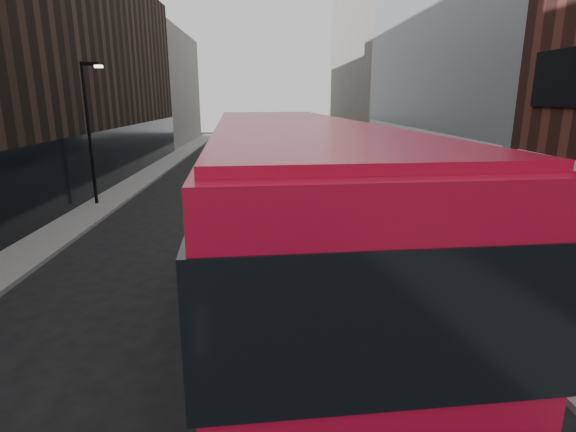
{
  "coord_description": "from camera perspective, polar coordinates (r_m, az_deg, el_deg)",
  "views": [
    {
      "loc": [
        0.58,
        -5.21,
        5.45
      ],
      "look_at": [
        1.11,
        5.98,
        2.5
      ],
      "focal_mm": 28.0,
      "sensor_mm": 36.0,
      "label": 1
    }
  ],
  "objects": [
    {
      "name": "sidewalk_left",
      "position": [
        31.86,
        -18.34,
        4.29
      ],
      "size": [
        2.0,
        80.0,
        0.15
      ],
      "primitive_type": "cube",
      "color": "slate",
      "rests_on": "ground"
    },
    {
      "name": "building_left_mid",
      "position": [
        37.25,
        -22.54,
        16.06
      ],
      "size": [
        5.0,
        24.0,
        14.0
      ],
      "primitive_type": "cube",
      "color": "black",
      "rests_on": "ground"
    },
    {
      "name": "car_b",
      "position": [
        31.2,
        0.48,
        5.85
      ],
      "size": [
        1.41,
        3.82,
        1.25
      ],
      "primitive_type": "imported",
      "rotation": [
        0.0,
        0.0,
        0.02
      ],
      "color": "gray",
      "rests_on": "ground"
    },
    {
      "name": "sidewalk_right",
      "position": [
        31.45,
        10.08,
        4.68
      ],
      "size": [
        3.0,
        80.0,
        0.15
      ],
      "primitive_type": "cube",
      "color": "slate",
      "rests_on": "ground"
    },
    {
      "name": "grey_bus",
      "position": [
        49.0,
        0.79,
        10.38
      ],
      "size": [
        3.2,
        10.07,
        3.21
      ],
      "rotation": [
        0.0,
        0.0,
        -0.09
      ],
      "color": "black",
      "rests_on": "ground"
    },
    {
      "name": "building_left_far",
      "position": [
        58.48,
        -15.17,
        15.29
      ],
      "size": [
        5.0,
        20.0,
        13.0
      ],
      "primitive_type": "cube",
      "color": "#68635B",
      "rests_on": "ground"
    },
    {
      "name": "car_c",
      "position": [
        37.45,
        0.04,
        7.44
      ],
      "size": [
        2.55,
        4.96,
        1.38
      ],
      "primitive_type": "imported",
      "rotation": [
        0.0,
        0.0,
        0.13
      ],
      "color": "black",
      "rests_on": "ground"
    },
    {
      "name": "street_lamp",
      "position": [
        24.85,
        -23.87,
        10.6
      ],
      "size": [
        1.06,
        0.22,
        7.0
      ],
      "color": "black",
      "rests_on": "sidewalk_left"
    },
    {
      "name": "building_victorian",
      "position": [
        50.55,
        10.22,
        19.3
      ],
      "size": [
        6.5,
        24.0,
        21.0
      ],
      "color": "#68635B",
      "rests_on": "ground"
    },
    {
      "name": "car_a",
      "position": [
        18.86,
        3.9,
        0.2
      ],
      "size": [
        1.99,
        4.34,
        1.44
      ],
      "primitive_type": "imported",
      "rotation": [
        0.0,
        0.0,
        0.07
      ],
      "color": "black",
      "rests_on": "ground"
    },
    {
      "name": "red_bus",
      "position": [
        9.31,
        0.1,
        -1.86
      ],
      "size": [
        3.81,
        12.6,
        5.02
      ],
      "rotation": [
        0.0,
        0.0,
        0.07
      ],
      "color": "#A60A25",
      "rests_on": "ground"
    },
    {
      "name": "building_modern_block",
      "position": [
        28.72,
        21.34,
        22.73
      ],
      "size": [
        5.03,
        22.0,
        20.0
      ],
      "color": "#979BA0",
      "rests_on": "ground"
    }
  ]
}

